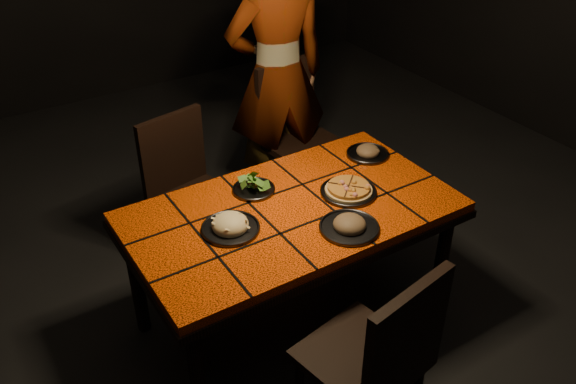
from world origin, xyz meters
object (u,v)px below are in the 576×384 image
dining_table (292,221)px  diner (277,76)px  chair_far_left (185,183)px  plate_pasta (230,226)px  chair_near (380,355)px  plate_pizza (349,190)px  chair_far_right (296,128)px

dining_table → diner: diner is taller
chair_far_left → diner: diner is taller
diner → plate_pasta: 1.44m
chair_near → plate_pizza: bearing=-128.7°
chair_far_right → plate_pasta: chair_far_right is taller
chair_near → plate_pasta: size_ratio=3.57×
chair_near → chair_far_left: bearing=-96.5°
chair_near → diner: (0.70, 1.94, 0.36)m
dining_table → plate_pasta: bearing=-180.0°
diner → plate_pasta: diner is taller
plate_pizza → plate_pasta: 0.66m
plate_pizza → plate_pasta: (-0.65, 0.04, 0.01)m
chair_far_right → plate_pizza: 1.09m
dining_table → chair_far_right: chair_far_right is taller
diner → plate_pizza: (-0.27, -1.14, -0.16)m
dining_table → chair_near: bearing=-98.1°
plate_pasta → chair_near: bearing=-75.4°
diner → plate_pizza: diner is taller
dining_table → plate_pasta: (-0.34, -0.00, 0.10)m
chair_far_right → diner: bearing=114.0°
chair_near → chair_far_right: 1.97m
chair_near → plate_pasta: 0.90m
chair_near → diner: size_ratio=0.53×
chair_far_left → plate_pizza: chair_far_left is taller
dining_table → plate_pizza: plate_pizza is taller
chair_near → plate_pizza: (0.43, 0.80, 0.20)m
chair_near → chair_far_left: (-0.11, 1.64, -0.03)m
chair_far_right → diner: diner is taller
chair_far_right → plate_pasta: bearing=-141.5°
chair_far_left → plate_pizza: 1.03m
chair_near → plate_pasta: (-0.22, 0.84, 0.21)m
dining_table → chair_far_right: 1.17m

